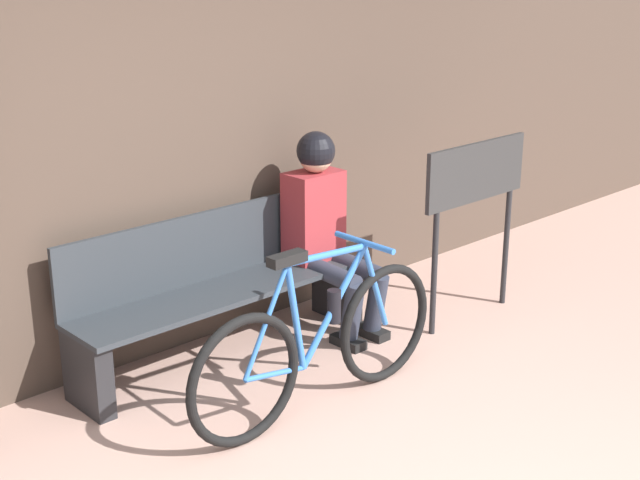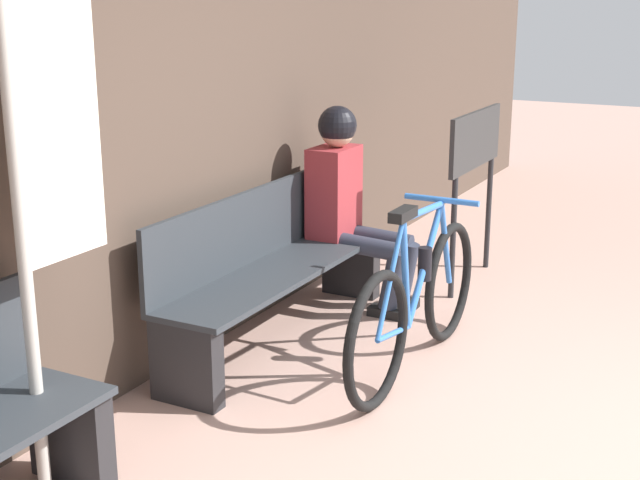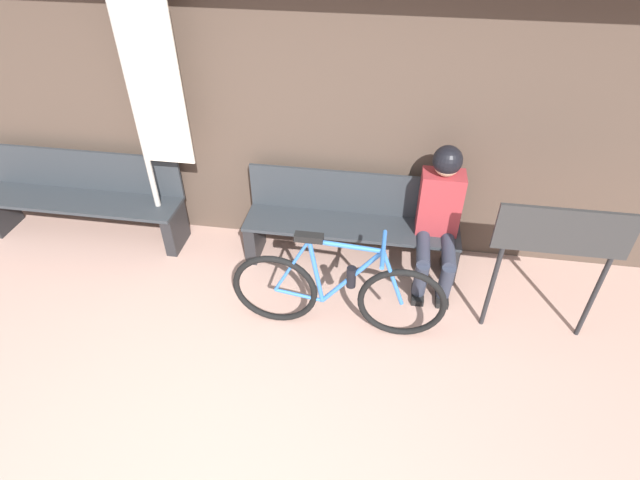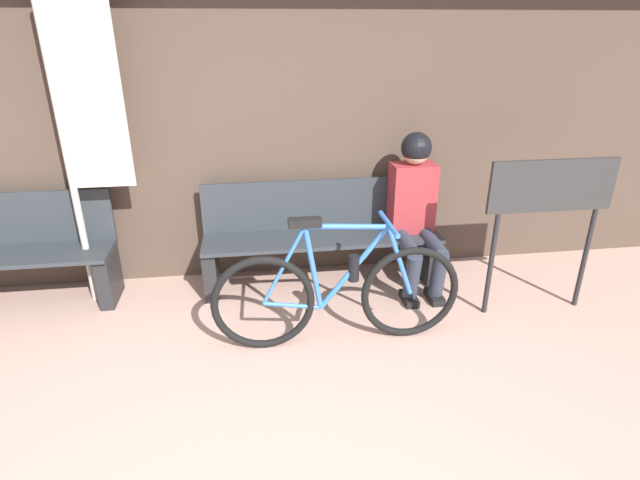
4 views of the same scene
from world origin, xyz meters
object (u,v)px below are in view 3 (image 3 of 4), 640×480
at_px(park_bench_far, 84,199).
at_px(signboard, 560,243).
at_px(bicycle, 338,293).
at_px(person_seated, 440,210).
at_px(banner_pole, 150,99).
at_px(park_bench_near, 352,223).

height_order(park_bench_far, signboard, signboard).
distance_m(park_bench_far, signboard, 4.06).
bearing_deg(bicycle, signboard, 8.14).
distance_m(person_seated, park_bench_far, 3.24).
relative_size(person_seated, park_bench_far, 0.65).
height_order(bicycle, person_seated, person_seated).
xyz_separation_m(bicycle, banner_pole, (-1.60, 0.82, 1.07)).
bearing_deg(signboard, park_bench_near, 156.54).
height_order(person_seated, banner_pole, banner_pole).
xyz_separation_m(person_seated, park_bench_far, (-3.23, 0.11, -0.29)).
relative_size(bicycle, person_seated, 1.33).
bearing_deg(person_seated, banner_pole, 178.10).
bearing_deg(banner_pole, signboard, -11.07).
relative_size(person_seated, banner_pole, 0.53).
relative_size(park_bench_far, banner_pole, 0.82).
xyz_separation_m(bicycle, signboard, (1.49, 0.21, 0.49)).
distance_m(park_bench_far, banner_pole, 1.37).
relative_size(park_bench_near, person_seated, 1.52).
bearing_deg(park_bench_near, banner_pole, -178.73).
bearing_deg(person_seated, signboard, -34.66).
relative_size(banner_pole, signboard, 2.02).
bearing_deg(bicycle, banner_pole, 152.93).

